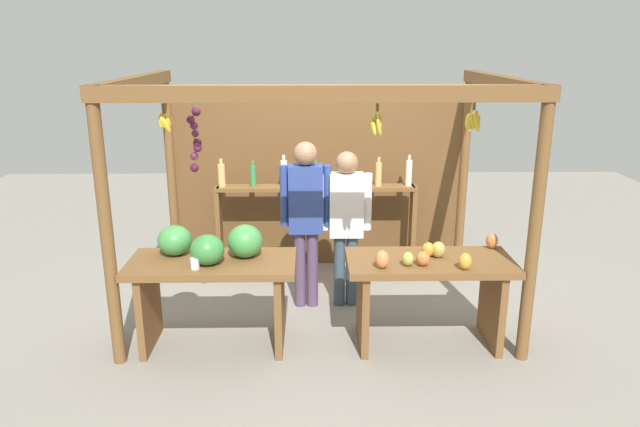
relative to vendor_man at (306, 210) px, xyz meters
The scene contains 7 objects.
ground_plane 0.99m from the vendor_man, 18.58° to the left, with size 12.00×12.00×0.00m, color gray.
market_stall 0.64m from the vendor_man, 76.50° to the left, with size 3.41×2.28×2.21m.
fruit_counter_left 1.12m from the vendor_man, 136.08° to the right, with size 1.38×0.67×1.05m.
fruit_counter_right 1.35m from the vendor_man, 36.73° to the right, with size 1.38×0.65×0.92m.
bottle_shelf_unit 0.88m from the vendor_man, 83.24° to the left, with size 2.19×0.22×1.34m.
vendor_man is the anchor object (origin of this frame).
vendor_woman 0.39m from the vendor_man, ahead, with size 0.48×0.21×1.53m.
Camera 1 is at (-0.09, -5.36, 2.51)m, focal length 32.95 mm.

